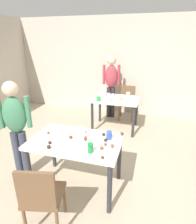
% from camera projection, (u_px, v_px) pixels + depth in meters
% --- Properties ---
extents(ground_plane, '(6.40, 6.40, 0.00)m').
position_uv_depth(ground_plane, '(89.00, 184.00, 2.79)').
color(ground_plane, tan).
extents(wall_back, '(6.40, 0.10, 2.60)m').
position_uv_depth(wall_back, '(126.00, 67.00, 5.20)').
color(wall_back, '#BCB2A3').
rests_on(wall_back, ground_plane).
extents(dining_table_near, '(1.21, 0.75, 0.75)m').
position_uv_depth(dining_table_near, '(76.00, 147.00, 2.55)').
color(dining_table_near, white).
rests_on(dining_table_near, ground_plane).
extents(dining_table_far, '(1.04, 0.75, 0.75)m').
position_uv_depth(dining_table_far, '(115.00, 103.00, 4.33)').
color(dining_table_far, silver).
rests_on(dining_table_far, ground_plane).
extents(chair_near_table, '(0.48, 0.48, 0.87)m').
position_uv_depth(chair_near_table, '(41.00, 195.00, 1.95)').
color(chair_near_table, brown).
rests_on(chair_near_table, ground_plane).
extents(chair_far_table, '(0.41, 0.41, 0.87)m').
position_uv_depth(chair_far_table, '(127.00, 100.00, 4.99)').
color(chair_far_table, brown).
rests_on(chair_far_table, ground_plane).
extents(person_girl_near, '(0.45, 0.29, 1.50)m').
position_uv_depth(person_girl_near, '(16.00, 123.00, 2.66)').
color(person_girl_near, '#383D4C').
rests_on(person_girl_near, ground_plane).
extents(person_adult_far, '(0.45, 0.28, 1.63)m').
position_uv_depth(person_adult_far, '(111.00, 81.00, 4.92)').
color(person_adult_far, '#28282D').
rests_on(person_adult_far, ground_plane).
extents(mixing_bowl, '(0.18, 0.18, 0.06)m').
position_uv_depth(mixing_bowl, '(79.00, 131.00, 2.69)').
color(mixing_bowl, white).
rests_on(mixing_bowl, dining_table_near).
extents(soda_can, '(0.07, 0.07, 0.12)m').
position_uv_depth(soda_can, '(90.00, 148.00, 2.22)').
color(soda_can, '#198438').
rests_on(soda_can, dining_table_near).
extents(fork_near, '(0.17, 0.02, 0.01)m').
position_uv_depth(fork_near, '(32.00, 145.00, 2.39)').
color(fork_near, silver).
rests_on(fork_near, dining_table_near).
extents(cup_near_0, '(0.08, 0.08, 0.11)m').
position_uv_depth(cup_near_0, '(109.00, 135.00, 2.52)').
color(cup_near_0, '#3351B2').
rests_on(cup_near_0, dining_table_near).
extents(cake_ball_0, '(0.05, 0.05, 0.05)m').
position_uv_depth(cake_ball_0, '(112.00, 146.00, 2.33)').
color(cake_ball_0, brown).
rests_on(cake_ball_0, dining_table_near).
extents(cake_ball_1, '(0.04, 0.04, 0.04)m').
position_uv_depth(cake_ball_1, '(85.00, 139.00, 2.49)').
color(cake_ball_1, brown).
rests_on(cake_ball_1, dining_table_near).
extents(cake_ball_2, '(0.04, 0.04, 0.04)m').
position_uv_depth(cake_ball_2, '(105.00, 144.00, 2.37)').
color(cake_ball_2, brown).
rests_on(cake_ball_2, dining_table_near).
extents(cake_ball_3, '(0.04, 0.04, 0.04)m').
position_uv_depth(cake_ball_3, '(105.00, 140.00, 2.47)').
color(cake_ball_3, '#3D2319').
rests_on(cake_ball_3, dining_table_near).
extents(cake_ball_4, '(0.05, 0.05, 0.05)m').
position_uv_depth(cake_ball_4, '(101.00, 148.00, 2.29)').
color(cake_ball_4, brown).
rests_on(cake_ball_4, dining_table_near).
extents(cake_ball_5, '(0.04, 0.04, 0.04)m').
position_uv_depth(cake_ball_5, '(85.00, 137.00, 2.54)').
color(cake_ball_5, brown).
rests_on(cake_ball_5, dining_table_near).
extents(cake_ball_6, '(0.05, 0.05, 0.05)m').
position_uv_depth(cake_ball_6, '(71.00, 137.00, 2.54)').
color(cake_ball_6, brown).
rests_on(cake_ball_6, dining_table_near).
extents(cake_ball_7, '(0.04, 0.04, 0.04)m').
position_uv_depth(cake_ball_7, '(48.00, 133.00, 2.67)').
color(cake_ball_7, brown).
rests_on(cake_ball_7, dining_table_near).
extents(cake_ball_8, '(0.04, 0.04, 0.04)m').
position_uv_depth(cake_ball_8, '(102.00, 157.00, 2.11)').
color(cake_ball_8, brown).
rests_on(cake_ball_8, dining_table_near).
extents(cake_ball_9, '(0.04, 0.04, 0.04)m').
position_uv_depth(cake_ball_9, '(50.00, 143.00, 2.41)').
color(cake_ball_9, '#3D2319').
rests_on(cake_ball_9, dining_table_near).
extents(cake_ball_10, '(0.05, 0.05, 0.05)m').
position_uv_depth(cake_ball_10, '(104.00, 134.00, 2.62)').
color(cake_ball_10, '#3D2319').
rests_on(cake_ball_10, dining_table_near).
extents(cake_ball_11, '(0.05, 0.05, 0.05)m').
position_uv_depth(cake_ball_11, '(49.00, 147.00, 2.31)').
color(cake_ball_11, '#3D2319').
rests_on(cake_ball_11, dining_table_near).
extents(cake_ball_12, '(0.05, 0.05, 0.05)m').
position_uv_depth(cake_ball_12, '(122.00, 134.00, 2.63)').
color(cake_ball_12, brown).
rests_on(cake_ball_12, dining_table_near).
extents(pitcher_far, '(0.12, 0.12, 0.24)m').
position_uv_depth(pitcher_far, '(103.00, 90.00, 4.53)').
color(pitcher_far, white).
rests_on(pitcher_far, dining_table_far).
extents(cup_far_0, '(0.07, 0.07, 0.10)m').
position_uv_depth(cup_far_0, '(125.00, 101.00, 3.93)').
color(cup_far_0, white).
rests_on(cup_far_0, dining_table_far).
extents(cup_far_1, '(0.09, 0.09, 0.12)m').
position_uv_depth(cup_far_1, '(109.00, 98.00, 4.11)').
color(cup_far_1, white).
rests_on(cup_far_1, dining_table_far).
extents(cup_far_2, '(0.09, 0.09, 0.11)m').
position_uv_depth(cup_far_2, '(128.00, 95.00, 4.40)').
color(cup_far_2, white).
rests_on(cup_far_2, dining_table_far).
extents(cup_far_3, '(0.09, 0.09, 0.10)m').
position_uv_depth(cup_far_3, '(98.00, 99.00, 4.10)').
color(cup_far_3, green).
rests_on(cup_far_3, dining_table_far).
extents(donut_far_0, '(0.11, 0.11, 0.03)m').
position_uv_depth(donut_far_0, '(121.00, 99.00, 4.18)').
color(donut_far_0, gold).
rests_on(donut_far_0, dining_table_far).
extents(donut_far_1, '(0.11, 0.11, 0.03)m').
position_uv_depth(donut_far_1, '(108.00, 94.00, 4.60)').
color(donut_far_1, pink).
rests_on(donut_far_1, dining_table_far).
extents(donut_far_2, '(0.10, 0.10, 0.03)m').
position_uv_depth(donut_far_2, '(99.00, 97.00, 4.34)').
color(donut_far_2, gold).
rests_on(donut_far_2, dining_table_far).
extents(donut_far_3, '(0.13, 0.13, 0.04)m').
position_uv_depth(donut_far_3, '(113.00, 95.00, 4.52)').
color(donut_far_3, pink).
rests_on(donut_far_3, dining_table_far).
extents(donut_far_4, '(0.12, 0.12, 0.03)m').
position_uv_depth(donut_far_4, '(122.00, 96.00, 4.44)').
color(donut_far_4, white).
rests_on(donut_far_4, dining_table_far).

